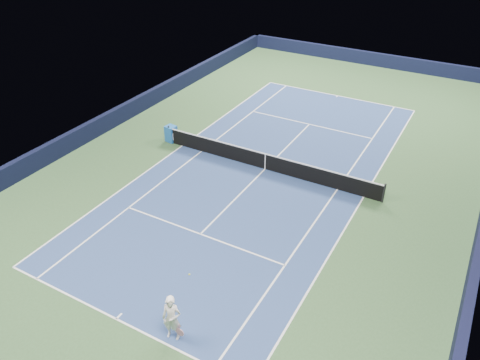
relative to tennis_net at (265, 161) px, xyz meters
The scene contains 18 objects.
ground 0.50m from the tennis_net, ahead, with size 40.00×40.00×0.00m, color #30502B.
wall_far 19.83m from the tennis_net, 90.00° to the left, with size 22.00×0.35×1.10m, color black.
wall_left 10.83m from the tennis_net, behind, with size 0.35×40.00×1.10m, color black.
court_surface 0.50m from the tennis_net, ahead, with size 10.97×23.77×0.01m, color navy.
baseline_far 11.90m from the tennis_net, 90.00° to the left, with size 10.97×0.08×0.00m, color white.
baseline_near 11.90m from the tennis_net, 90.00° to the right, with size 10.97×0.08×0.00m, color white.
sideline_doubles_right 5.51m from the tennis_net, ahead, with size 0.08×23.77×0.00m, color white.
sideline_doubles_left 5.51m from the tennis_net, behind, with size 0.08×23.77×0.00m, color white.
sideline_singles_right 4.14m from the tennis_net, ahead, with size 0.08×23.77×0.00m, color white.
sideline_singles_left 4.14m from the tennis_net, behind, with size 0.08×23.77×0.00m, color white.
service_line_far 6.42m from the tennis_net, 90.00° to the left, with size 8.23×0.08×0.00m, color white.
service_line_near 6.42m from the tennis_net, 90.00° to the right, with size 8.23×0.08×0.00m, color white.
center_service_line 0.50m from the tennis_net, ahead, with size 0.08×12.80×0.00m, color white.
center_mark_far 11.75m from the tennis_net, 90.00° to the left, with size 0.08×0.30×0.00m, color white.
center_mark_near 11.75m from the tennis_net, 90.00° to the right, with size 0.08×0.30×0.00m, color white.
tennis_net is the anchor object (origin of this frame).
sponsor_cube 6.40m from the tennis_net, behind, with size 0.67×0.62×0.98m.
tennis_player 11.72m from the tennis_net, 78.90° to the right, with size 0.86×1.33×2.14m.
Camera 1 is at (9.44, -19.69, 13.19)m, focal length 35.00 mm.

